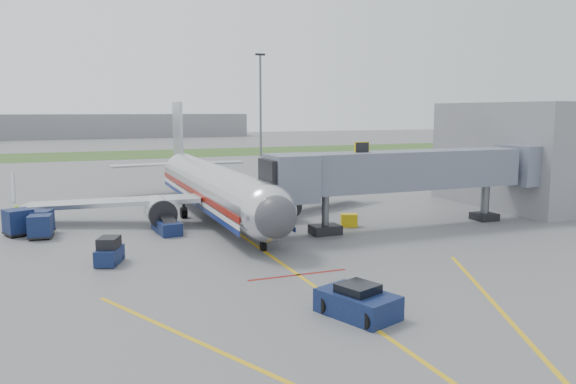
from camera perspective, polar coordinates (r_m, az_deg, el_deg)
name	(u,v)px	position (r m, az deg, el deg)	size (l,w,h in m)	color
ground	(274,258)	(35.77, -1.47, -6.71)	(400.00, 400.00, 0.00)	#565659
grass_strip	(126,155)	(123.34, -16.17, 3.66)	(300.00, 25.00, 0.01)	#2D4C1E
apron_markings	(324,293)	(29.23, 3.65, -10.18)	(21.52, 50.00, 0.01)	gold
airliner	(213,187)	(49.58, -7.60, 0.56)	(32.10, 35.67, 10.25)	silver
jet_bridge	(404,172)	(45.15, 11.74, 2.03)	(25.30, 4.00, 6.90)	slate
terminal	(525,154)	(59.81, 22.91, 3.56)	(10.00, 16.00, 10.00)	slate
light_mast_right	(261,103)	(113.60, -2.81, 9.05)	(2.00, 0.44, 20.40)	#595B60
distant_terminal	(69,126)	(202.49, -21.33, 6.24)	(120.00, 14.00, 8.00)	slate
pushback_tug	(358,302)	(26.12, 7.09, -11.07)	(3.30, 4.11, 1.49)	#0D153B
baggage_tug	(109,252)	(35.94, -17.70, -5.83)	(2.00, 2.64, 1.65)	#0D153B
baggage_cart_a	(40,227)	(44.61, -23.87, -3.24)	(1.80, 1.80, 1.74)	#0D153B
baggage_cart_b	(18,222)	(46.41, -25.72, -2.78)	(2.42, 2.42, 1.98)	#0D153B
baggage_cart_c	(40,222)	(46.32, -23.87, -2.80)	(2.13, 2.13, 1.79)	#0D153B
belt_loader	(166,225)	(43.92, -12.25, -3.32)	(1.81, 4.69, 2.25)	#0D153B
ground_power_cart	(349,220)	(45.37, 6.21, -2.87)	(1.51, 1.26, 1.03)	gold
ramp_worker	(18,217)	(49.15, -25.74, -2.29)	(0.68, 0.45, 1.86)	#94E51A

